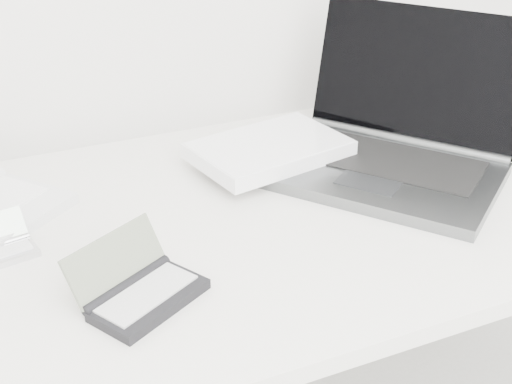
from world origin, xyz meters
name	(u,v)px	position (x,y,z in m)	size (l,w,h in m)	color
desk	(262,231)	(0.00, 1.55, 0.68)	(1.60, 0.80, 0.73)	white
laptop_large	(358,146)	(0.24, 1.63, 0.78)	(0.65, 0.57, 0.29)	#585B5D
pda_silver	(10,245)	(-0.43, 1.59, 0.74)	(0.09, 0.10, 0.05)	silver
palmtop_charcoal	(140,289)	(-0.28, 1.38, 0.75)	(0.21, 0.20, 0.09)	black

